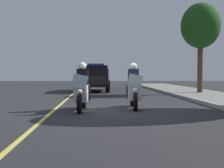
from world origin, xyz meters
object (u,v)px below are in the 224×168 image
police_motorcycle_lead_left (82,91)px  tree_far_back (201,26)px  police_motorcycle_lead_right (134,90)px  cyclist_background (137,79)px  police_suv (96,77)px

police_motorcycle_lead_left → tree_far_back: 11.26m
tree_far_back → police_motorcycle_lead_left: bearing=-42.4°
police_motorcycle_lead_right → cyclist_background: size_ratio=1.22×
cyclist_background → tree_far_back: 8.54m
police_motorcycle_lead_right → police_suv: size_ratio=0.43×
police_motorcycle_lead_right → police_suv: 10.62m
police_motorcycle_lead_left → police_suv: bearing=177.6°
police_motorcycle_lead_right → cyclist_background: 14.71m
police_motorcycle_lead_right → tree_far_back: size_ratio=0.37×
police_motorcycle_lead_left → tree_far_back: (-7.87, 7.18, 3.63)m
police_suv → cyclist_background: police_suv is taller
cyclist_background → police_suv: bearing=-42.2°
police_motorcycle_lead_right → cyclist_background: (-14.54, 2.20, 0.14)m
police_suv → tree_far_back: bearing=64.9°
police_motorcycle_lead_left → tree_far_back: tree_far_back is taller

